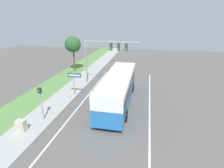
{
  "coord_description": "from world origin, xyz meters",
  "views": [
    {
      "loc": [
        2.98,
        -12.81,
        8.57
      ],
      "look_at": [
        -0.64,
        4.98,
        1.74
      ],
      "focal_mm": 28.0,
      "sensor_mm": 36.0,
      "label": 1
    }
  ],
  "objects_px": {
    "bus": "(118,87)",
    "utility_cabinet": "(21,126)",
    "pedestrian_signal": "(41,99)",
    "street_sign": "(74,79)",
    "signal_gantry": "(104,52)"
  },
  "relations": [
    {
      "from": "bus",
      "to": "street_sign",
      "type": "distance_m",
      "value": 5.38
    },
    {
      "from": "bus",
      "to": "street_sign",
      "type": "height_order",
      "value": "bus"
    },
    {
      "from": "pedestrian_signal",
      "to": "signal_gantry",
      "type": "bearing_deg",
      "value": 71.82
    },
    {
      "from": "signal_gantry",
      "to": "street_sign",
      "type": "xyz_separation_m",
      "value": [
        -2.57,
        -4.19,
        -2.45
      ]
    },
    {
      "from": "signal_gantry",
      "to": "street_sign",
      "type": "relative_size",
      "value": 2.55
    },
    {
      "from": "pedestrian_signal",
      "to": "utility_cabinet",
      "type": "distance_m",
      "value": 2.56
    },
    {
      "from": "bus",
      "to": "utility_cabinet",
      "type": "relative_size",
      "value": 11.72
    },
    {
      "from": "bus",
      "to": "utility_cabinet",
      "type": "distance_m",
      "value": 9.52
    },
    {
      "from": "pedestrian_signal",
      "to": "street_sign",
      "type": "bearing_deg",
      "value": 83.34
    },
    {
      "from": "bus",
      "to": "pedestrian_signal",
      "type": "relative_size",
      "value": 3.54
    },
    {
      "from": "bus",
      "to": "utility_cabinet",
      "type": "height_order",
      "value": "bus"
    },
    {
      "from": "pedestrian_signal",
      "to": "utility_cabinet",
      "type": "relative_size",
      "value": 3.31
    },
    {
      "from": "signal_gantry",
      "to": "utility_cabinet",
      "type": "bearing_deg",
      "value": -108.64
    },
    {
      "from": "bus",
      "to": "pedestrian_signal",
      "type": "xyz_separation_m",
      "value": [
        -5.96,
        -4.72,
        0.25
      ]
    },
    {
      "from": "bus",
      "to": "pedestrian_signal",
      "type": "bearing_deg",
      "value": -141.63
    }
  ]
}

